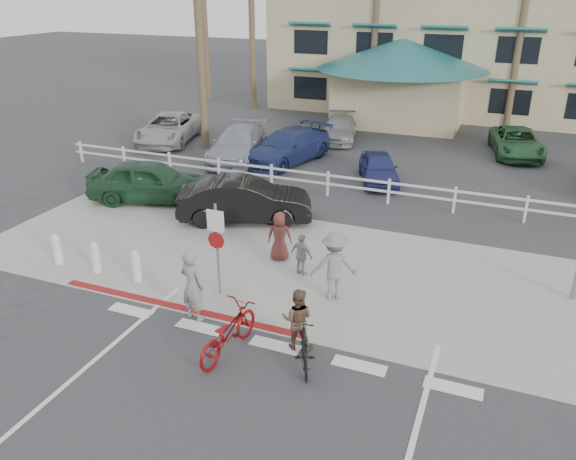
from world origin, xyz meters
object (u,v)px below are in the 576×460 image
at_px(sign_post, 217,246).
at_px(bike_black, 305,349).
at_px(bike_red, 228,332).
at_px(car_white_sedan, 245,200).
at_px(car_red_compact, 151,181).

bearing_deg(sign_post, bike_black, -32.91).
distance_m(bike_red, bike_black, 1.78).
bearing_deg(sign_post, car_white_sedan, 108.23).
bearing_deg(bike_red, sign_post, -50.51).
distance_m(sign_post, bike_red, 2.78).
bearing_deg(sign_post, car_red_compact, 137.52).
bearing_deg(bike_black, sign_post, -57.20).
xyz_separation_m(bike_black, car_white_sedan, (-4.80, 6.94, 0.30)).
xyz_separation_m(bike_red, bike_black, (1.77, 0.15, -0.09)).
bearing_deg(car_red_compact, bike_red, -153.59).
relative_size(sign_post, bike_red, 1.37).
relative_size(sign_post, car_red_compact, 0.62).
distance_m(car_white_sedan, car_red_compact, 4.20).
bearing_deg(bike_black, car_red_compact, -63.66).
xyz_separation_m(sign_post, car_white_sedan, (-1.60, 4.87, -0.69)).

